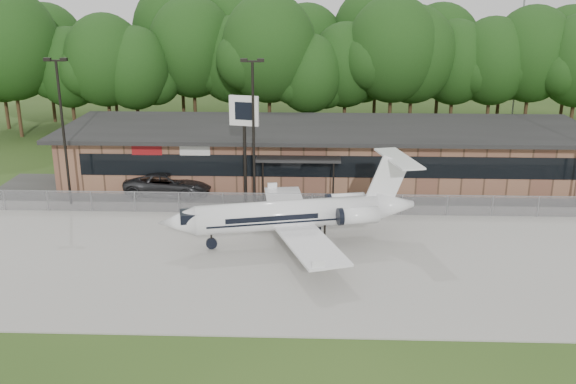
{
  "coord_description": "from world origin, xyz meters",
  "views": [
    {
      "loc": [
        -1.14,
        -25.75,
        14.65
      ],
      "look_at": [
        -2.51,
        12.0,
        2.57
      ],
      "focal_mm": 40.0,
      "sensor_mm": 36.0,
      "label": 1
    }
  ],
  "objects_px": {
    "business_jet": "(297,215)",
    "pole_sign": "(244,123)",
    "suv": "(168,184)",
    "terminal": "(325,151)"
  },
  "relations": [
    {
      "from": "business_jet",
      "to": "pole_sign",
      "type": "height_order",
      "value": "pole_sign"
    },
    {
      "from": "business_jet",
      "to": "suv",
      "type": "height_order",
      "value": "business_jet"
    },
    {
      "from": "suv",
      "to": "pole_sign",
      "type": "bearing_deg",
      "value": -104.0
    },
    {
      "from": "terminal",
      "to": "business_jet",
      "type": "relative_size",
      "value": 2.68
    },
    {
      "from": "business_jet",
      "to": "suv",
      "type": "relative_size",
      "value": 2.43
    },
    {
      "from": "suv",
      "to": "pole_sign",
      "type": "height_order",
      "value": "pole_sign"
    },
    {
      "from": "pole_sign",
      "to": "terminal",
      "type": "bearing_deg",
      "value": 64.68
    },
    {
      "from": "business_jet",
      "to": "pole_sign",
      "type": "distance_m",
      "value": 8.94
    },
    {
      "from": "pole_sign",
      "to": "business_jet",
      "type": "bearing_deg",
      "value": -48.8
    },
    {
      "from": "terminal",
      "to": "business_jet",
      "type": "xyz_separation_m",
      "value": [
        -1.88,
        -14.15,
        -0.32
      ]
    }
  ]
}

